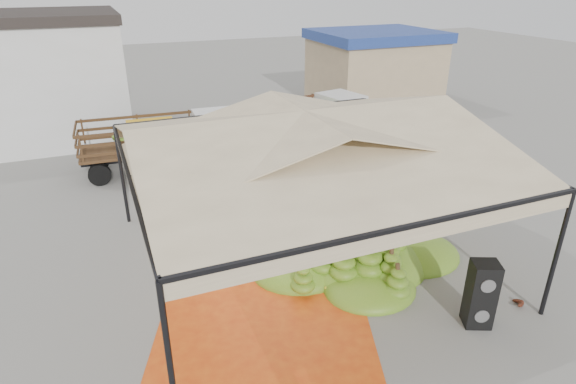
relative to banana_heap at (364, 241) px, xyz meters
name	(u,v)px	position (x,y,z in m)	size (l,w,h in m)	color
ground	(303,260)	(-1.40, 0.68, -0.62)	(90.00, 90.00, 0.00)	slate
canopy_tent	(304,140)	(-1.40, 0.68, 2.68)	(8.10, 8.10, 4.00)	black
building_tan	(374,69)	(8.60, 13.68, 1.45)	(6.30, 5.30, 4.10)	tan
tarp_left	(264,325)	(-3.21, -1.35, -0.62)	(4.51, 4.30, 0.01)	orange
tarp_right	(337,233)	(0.09, 1.59, -0.62)	(4.30, 4.51, 0.01)	red
banana_heap	(364,241)	(0.00, 0.00, 0.00)	(5.80, 4.77, 1.24)	#3E7C19
hand_yellow_a	(363,272)	(-0.29, -0.52, -0.52)	(0.44, 0.36, 0.20)	#AFA223
hand_yellow_b	(321,285)	(-1.53, -0.64, -0.51)	(0.49, 0.40, 0.22)	gold
hand_red_a	(515,302)	(2.27, -2.88, -0.52)	(0.46, 0.38, 0.21)	#561A13
hand_red_b	(478,285)	(1.96, -2.04, -0.52)	(0.44, 0.36, 0.20)	#5D1D15
hand_green	(395,295)	(-0.09, -1.64, -0.53)	(0.43, 0.35, 0.19)	#427418
hanging_bunches	(322,181)	(-1.36, -0.22, 2.00)	(1.74, 0.24, 0.20)	#397418
speaker_stack	(481,294)	(1.02, -3.02, 0.14)	(0.70, 0.66, 1.52)	black
banana_leaves	(228,230)	(-2.78, 2.98, -0.62)	(0.96, 1.36, 3.70)	#36671B
vendor	(260,171)	(-1.03, 5.11, 0.17)	(0.58, 0.38, 1.59)	gray
truck_left	(167,137)	(-3.46, 8.65, 0.60)	(5.89, 2.29, 1.99)	#4C2D19
truck_right	(308,118)	(2.58, 9.16, 0.59)	(6.01, 3.16, 1.96)	#522E1B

